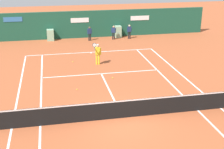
% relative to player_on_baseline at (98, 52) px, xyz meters
% --- Properties ---
extents(ground_plane, '(80.00, 80.00, 0.01)m').
position_rel_player_on_baseline_xyz_m(ground_plane, '(-0.08, -7.84, -0.93)').
color(ground_plane, '#A8512D').
extents(tennis_net, '(12.10, 0.10, 1.07)m').
position_rel_player_on_baseline_xyz_m(tennis_net, '(-0.08, -8.41, -0.42)').
color(tennis_net, '#4C4C51').
rests_on(tennis_net, ground_plane).
extents(sponsor_back_wall, '(25.00, 1.02, 2.63)m').
position_rel_player_on_baseline_xyz_m(sponsor_back_wall, '(-0.08, 8.56, 0.34)').
color(sponsor_back_wall, '#194C38').
rests_on(sponsor_back_wall, ground_plane).
extents(player_on_baseline, '(0.70, 0.64, 1.78)m').
position_rel_player_on_baseline_xyz_m(player_on_baseline, '(0.00, 0.00, 0.00)').
color(player_on_baseline, yellow).
rests_on(player_on_baseline, ground_plane).
extents(ball_kid_centre_post, '(0.45, 0.23, 1.36)m').
position_rel_player_on_baseline_xyz_m(ball_kid_centre_post, '(0.37, 7.23, -0.15)').
color(ball_kid_centre_post, black).
rests_on(ball_kid_centre_post, ground_plane).
extents(ball_kid_right_post, '(0.46, 0.21, 1.38)m').
position_rel_player_on_baseline_xyz_m(ball_kid_right_post, '(4.27, 7.23, -0.14)').
color(ball_kid_right_post, black).
rests_on(ball_kid_right_post, ground_plane).
extents(ball_kid_left_post, '(0.44, 0.21, 1.34)m').
position_rel_player_on_baseline_xyz_m(ball_kid_left_post, '(2.70, 7.23, -0.16)').
color(ball_kid_left_post, black).
rests_on(ball_kid_left_post, ground_plane).
extents(tennis_ball_by_sideline, '(0.07, 0.07, 0.07)m').
position_rel_player_on_baseline_xyz_m(tennis_ball_by_sideline, '(-1.77, 0.94, -0.90)').
color(tennis_ball_by_sideline, '#CCE033').
rests_on(tennis_ball_by_sideline, ground_plane).
extents(tennis_ball_mid_court, '(0.07, 0.07, 0.07)m').
position_rel_player_on_baseline_xyz_m(tennis_ball_mid_court, '(0.51, -3.03, -0.90)').
color(tennis_ball_mid_court, '#CCE033').
rests_on(tennis_ball_mid_court, ground_plane).
extents(tennis_ball_near_service_line, '(0.07, 0.07, 0.07)m').
position_rel_player_on_baseline_xyz_m(tennis_ball_near_service_line, '(-1.97, -4.48, -0.90)').
color(tennis_ball_near_service_line, '#CCE033').
rests_on(tennis_ball_near_service_line, ground_plane).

